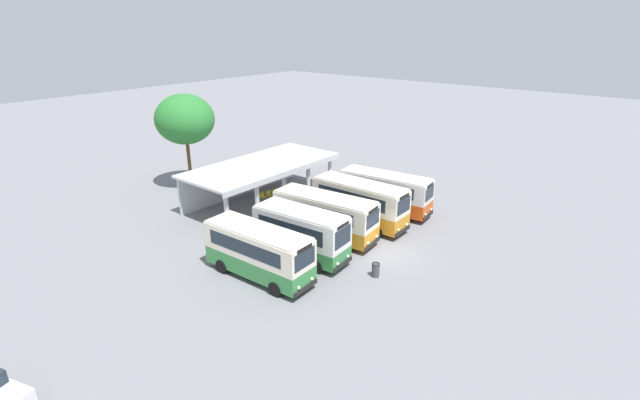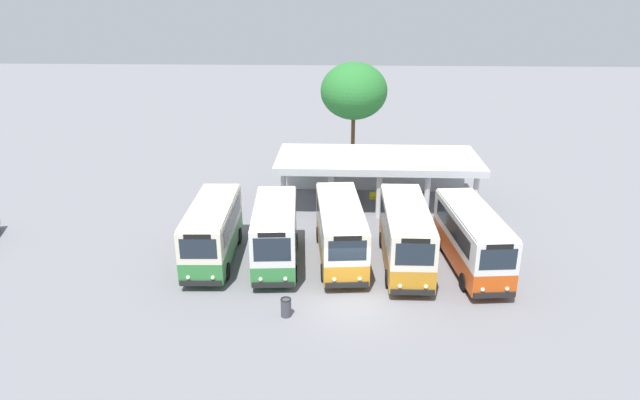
% 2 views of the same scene
% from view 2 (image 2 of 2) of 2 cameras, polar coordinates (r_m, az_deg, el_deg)
% --- Properties ---
extents(ground_plane, '(180.00, 180.00, 0.00)m').
position_cam_2_polar(ground_plane, '(27.01, 3.17, -10.58)').
color(ground_plane, slate).
extents(city_bus_nearest_orange, '(2.53, 7.36, 3.24)m').
position_cam_2_polar(city_bus_nearest_orange, '(30.85, -10.94, -3.03)').
color(city_bus_nearest_orange, black).
rests_on(city_bus_nearest_orange, ground).
extents(city_bus_second_in_row, '(2.67, 6.64, 3.41)m').
position_cam_2_polar(city_bus_second_in_row, '(29.86, -4.60, -3.35)').
color(city_bus_second_in_row, black).
rests_on(city_bus_second_in_row, ground).
extents(city_bus_middle_cream, '(2.98, 7.92, 3.24)m').
position_cam_2_polar(city_bus_middle_cream, '(30.39, 2.09, -3.03)').
color(city_bus_middle_cream, black).
rests_on(city_bus_middle_cream, ground).
extents(city_bus_fourth_amber, '(2.38, 7.65, 3.43)m').
position_cam_2_polar(city_bus_fourth_amber, '(29.96, 8.75, -3.43)').
color(city_bus_fourth_amber, black).
rests_on(city_bus_fourth_amber, ground).
extents(city_bus_fifth_blue, '(2.88, 7.78, 3.26)m').
position_cam_2_polar(city_bus_fifth_blue, '(30.48, 15.27, -3.70)').
color(city_bus_fifth_blue, black).
rests_on(city_bus_fifth_blue, ground).
extents(terminal_canopy, '(13.73, 6.20, 3.40)m').
position_cam_2_polar(terminal_canopy, '(39.04, 5.85, 3.67)').
color(terminal_canopy, silver).
rests_on(terminal_canopy, ground).
extents(waiting_chair_end_by_column, '(0.46, 0.46, 0.86)m').
position_cam_2_polar(waiting_chair_end_by_column, '(38.92, 5.41, 0.32)').
color(waiting_chair_end_by_column, slate).
rests_on(waiting_chair_end_by_column, ground).
extents(waiting_chair_second_from_end, '(0.46, 0.46, 0.86)m').
position_cam_2_polar(waiting_chair_second_from_end, '(38.91, 6.46, 0.28)').
color(waiting_chair_second_from_end, slate).
rests_on(waiting_chair_second_from_end, ground).
extents(waiting_chair_middle_seat, '(0.46, 0.46, 0.86)m').
position_cam_2_polar(waiting_chair_middle_seat, '(38.94, 7.51, 0.24)').
color(waiting_chair_middle_seat, slate).
rests_on(waiting_chair_middle_seat, ground).
extents(roadside_tree_behind_canopy, '(5.35, 5.35, 8.72)m').
position_cam_2_polar(roadside_tree_behind_canopy, '(45.47, 3.49, 11.06)').
color(roadside_tree_behind_canopy, brown).
rests_on(roadside_tree_behind_canopy, ground).
extents(litter_bin_apron, '(0.49, 0.49, 0.90)m').
position_cam_2_polar(litter_bin_apron, '(25.90, -3.50, -10.89)').
color(litter_bin_apron, '#3F3F47').
rests_on(litter_bin_apron, ground).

